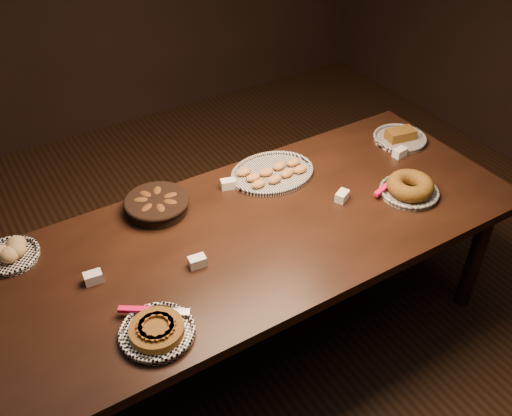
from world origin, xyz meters
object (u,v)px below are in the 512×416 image
buffet_table (261,239)px  bundt_cake_plate (410,188)px  madeleine_platter (273,173)px  apple_tart_plate (157,331)px

buffet_table → bundt_cake_plate: bearing=-12.8°
bundt_cake_plate → madeleine_platter: bearing=139.3°
buffet_table → madeleine_platter: madeleine_platter is taller
buffet_table → madeleine_platter: size_ratio=5.62×
bundt_cake_plate → apple_tart_plate: bearing=-169.4°
apple_tart_plate → bundt_cake_plate: 1.37m
madeleine_platter → bundt_cake_plate: 0.66m
buffet_table → apple_tart_plate: size_ratio=7.72×
buffet_table → bundt_cake_plate: 0.75m
buffet_table → madeleine_platter: (0.25, 0.30, 0.09)m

